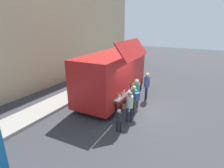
{
  "coord_description": "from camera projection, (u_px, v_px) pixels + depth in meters",
  "views": [
    {
      "loc": [
        -8.74,
        -3.11,
        4.62
      ],
      "look_at": [
        -0.2,
        1.6,
        1.3
      ],
      "focal_mm": 28.26,
      "sensor_mm": 36.0,
      "label": 1
    }
  ],
  "objects": [
    {
      "name": "ground_plane",
      "position": [
        138.0,
        109.0,
        10.16
      ],
      "size": [
        60.0,
        60.0,
        0.0
      ],
      "primitive_type": "plane",
      "color": "#38383D"
    },
    {
      "name": "curb_strip",
      "position": [
        34.0,
        114.0,
        9.42
      ],
      "size": [
        28.0,
        1.6,
        0.15
      ],
      "primitive_type": "cube",
      "color": "#9E998E",
      "rests_on": "ground"
    },
    {
      "name": "food_truck_main",
      "position": [
        113.0,
        75.0,
        11.04
      ],
      "size": [
        6.1,
        3.23,
        3.82
      ],
      "rotation": [
        0.0,
        0.0,
        0.05
      ],
      "color": "red",
      "rests_on": "ground"
    },
    {
      "name": "trash_bin",
      "position": [
        111.0,
        73.0,
        15.7
      ],
      "size": [
        0.6,
        0.6,
        0.96
      ],
      "primitive_type": "cylinder",
      "color": "#2F5F37",
      "rests_on": "ground"
    },
    {
      "name": "customer_front_ordering",
      "position": [
        136.0,
        91.0,
        9.95
      ],
      "size": [
        0.35,
        0.35,
        1.74
      ],
      "rotation": [
        0.0,
        0.0,
        1.09
      ],
      "color": "#4A433E",
      "rests_on": "ground"
    },
    {
      "name": "customer_mid_with_backpack",
      "position": [
        134.0,
        97.0,
        9.14
      ],
      "size": [
        0.46,
        0.54,
        1.65
      ],
      "rotation": [
        0.0,
        0.0,
        1.07
      ],
      "color": "#484441",
      "rests_on": "ground"
    },
    {
      "name": "customer_rear_waiting",
      "position": [
        129.0,
        104.0,
        8.51
      ],
      "size": [
        0.41,
        0.5,
        1.6
      ],
      "rotation": [
        0.0,
        0.0,
        0.58
      ],
      "color": "#1D2336",
      "rests_on": "ground"
    },
    {
      "name": "customer_extra_browsing",
      "position": [
        147.0,
        84.0,
        11.08
      ],
      "size": [
        0.37,
        0.36,
        1.77
      ],
      "rotation": [
        0.0,
        0.0,
        1.78
      ],
      "color": "#1D2337",
      "rests_on": "ground"
    },
    {
      "name": "child_near_queue",
      "position": [
        119.0,
        119.0,
        7.75
      ],
      "size": [
        0.23,
        0.23,
        1.14
      ],
      "rotation": [
        0.0,
        0.0,
        0.57
      ],
      "color": "black",
      "rests_on": "ground"
    }
  ]
}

